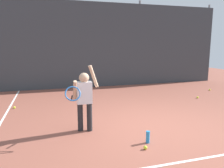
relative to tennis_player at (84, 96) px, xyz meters
name	(u,v)px	position (x,y,z in m)	size (l,w,h in m)	color
ground_plane	(153,126)	(1.48, -0.14, -0.73)	(20.00, 20.00, 0.00)	brown
court_line_baseline	(198,159)	(1.48, -1.64, -0.72)	(9.00, 0.05, 0.00)	white
back_fence_windscreen	(100,45)	(1.48, 4.73, 0.99)	(10.87, 0.08, 3.44)	#383D42
fence_post_1	(56,43)	(-0.28, 4.79, 1.07)	(0.09, 0.09, 3.59)	slate
fence_post_2	(139,44)	(3.24, 4.79, 1.07)	(0.09, 0.09, 3.59)	slate
fence_post_3	(207,44)	(6.77, 4.79, 1.07)	(0.09, 0.09, 3.59)	slate
tennis_player	(84,96)	(0.00, 0.00, 0.00)	(0.71, 0.58, 1.35)	#232326
water_bottle	(148,137)	(1.00, -0.88, -0.62)	(0.07, 0.07, 0.22)	#268CD8
tennis_ball_1	(198,97)	(4.05, 1.72, -0.69)	(0.07, 0.07, 0.07)	#CCE033
tennis_ball_2	(74,98)	(0.13, 2.77, -0.69)	(0.07, 0.07, 0.07)	#CCE033
tennis_ball_3	(145,148)	(0.85, -1.11, -0.69)	(0.07, 0.07, 0.07)	#CCE033
tennis_ball_4	(14,108)	(-1.60, 2.15, -0.69)	(0.07, 0.07, 0.07)	#CCE033
tennis_ball_5	(210,90)	(5.31, 2.66, -0.69)	(0.07, 0.07, 0.07)	#CCE033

